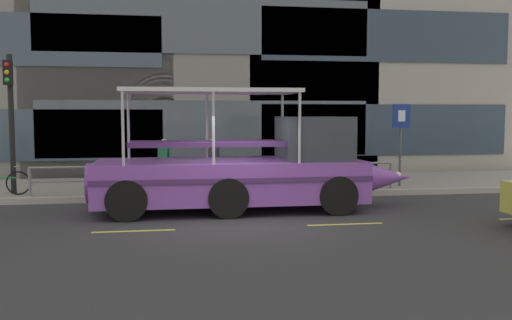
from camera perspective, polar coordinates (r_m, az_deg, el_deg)
name	(u,v)px	position (r m, az deg, el deg)	size (l,w,h in m)	color
ground_plane	(236,218)	(13.99, -2.00, -5.87)	(120.00, 120.00, 0.00)	#333335
sidewalk	(216,186)	(19.48, -4.06, -2.61)	(32.00, 4.80, 0.18)	gray
curb_edge	(223,196)	(17.03, -3.31, -3.66)	(32.00, 0.18, 0.18)	#B2ADA3
lane_centreline	(243,227)	(12.86, -1.36, -6.79)	(25.80, 0.12, 0.01)	#DBD64C
curb_guardrail	(219,173)	(17.27, -3.70, -1.31)	(11.08, 0.09, 0.85)	gray
traffic_light_pole	(10,110)	(18.29, -23.43, 4.67)	(0.24, 0.46, 4.12)	black
parking_sign	(401,131)	(19.11, 14.35, 2.87)	(0.60, 0.12, 2.68)	#4C4F54
duck_tour_boat	(250,171)	(15.01, -0.65, -1.09)	(8.69, 2.48, 3.19)	purple
pedestrian_near_bow	(339,157)	(19.25, 8.31, 0.26)	(0.41, 0.25, 1.51)	#1E2338
pedestrian_mid_left	(213,158)	(18.48, -4.36, 0.25)	(0.45, 0.22, 1.58)	#47423D
pedestrian_mid_right	(164,158)	(18.72, -9.20, 0.22)	(0.42, 0.27, 1.56)	#47423D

